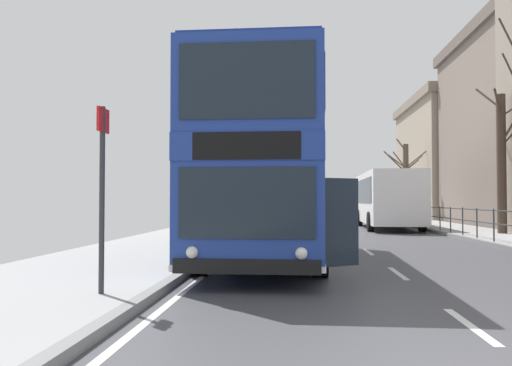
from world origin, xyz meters
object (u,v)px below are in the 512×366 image
(bus_stop_sign_near, at_px, (102,179))
(background_building_01, at_px, (493,158))
(bare_tree_far_02, at_px, (406,179))
(bare_tree_far_01, at_px, (502,160))
(background_bus_far_lane, at_px, (387,198))
(double_decker_bus_main, at_px, (270,170))

(bus_stop_sign_near, relative_size, background_building_01, 0.19)
(bus_stop_sign_near, bearing_deg, bare_tree_far_02, 71.95)
(bus_stop_sign_near, xyz_separation_m, bare_tree_far_02, (10.79, 33.11, 1.21))
(bare_tree_far_01, xyz_separation_m, bare_tree_far_02, (-0.63, 17.27, -0.15))
(bare_tree_far_01, bearing_deg, bus_stop_sign_near, -125.79)
(background_bus_far_lane, bearing_deg, double_decker_bus_main, -108.62)
(bare_tree_far_01, height_order, background_building_01, background_building_01)
(background_bus_far_lane, height_order, bus_stop_sign_near, background_bus_far_lane)
(double_decker_bus_main, height_order, background_bus_far_lane, double_decker_bus_main)
(background_bus_far_lane, xyz_separation_m, background_building_01, (11.41, 17.04, 3.38))
(bare_tree_far_02, bearing_deg, background_bus_far_lane, -105.77)
(bus_stop_sign_near, xyz_separation_m, bare_tree_far_01, (11.42, 15.84, 1.36))
(double_decker_bus_main, xyz_separation_m, background_building_01, (16.90, 33.33, 2.72))
(bus_stop_sign_near, bearing_deg, background_bus_far_lane, 70.84)
(bare_tree_far_01, relative_size, background_building_01, 0.43)
(background_building_01, bearing_deg, bare_tree_far_02, -143.73)
(double_decker_bus_main, bearing_deg, bare_tree_far_02, 72.51)
(double_decker_bus_main, distance_m, background_building_01, 37.47)
(background_bus_far_lane, height_order, background_building_01, background_building_01)
(bus_stop_sign_near, height_order, bare_tree_far_02, bare_tree_far_02)
(bare_tree_far_01, bearing_deg, background_building_01, 71.78)
(bare_tree_far_02, bearing_deg, background_building_01, 36.27)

